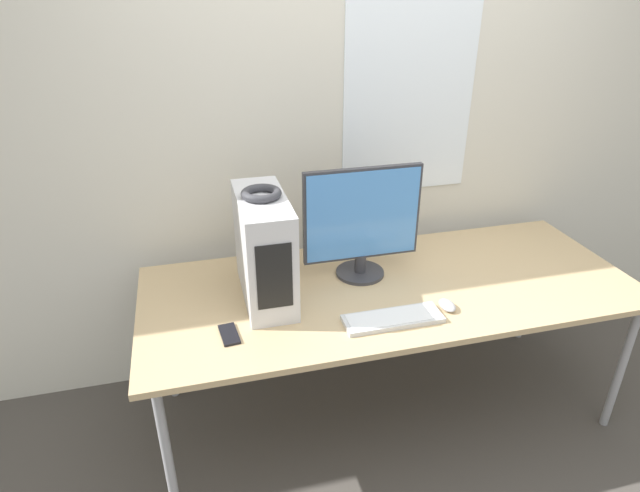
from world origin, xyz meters
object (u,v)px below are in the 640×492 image
headphones (261,193)px  keyboard (393,319)px  mouse (447,305)px  pc_tower (264,248)px  monitor_main (362,222)px  cell_phone (229,334)px

headphones → keyboard: 0.75m
keyboard → mouse: (0.26, 0.03, 0.00)m
headphones → mouse: size_ratio=1.66×
pc_tower → mouse: (0.73, -0.30, -0.22)m
pc_tower → headphones: (0.00, 0.00, 0.25)m
monitor_main → cell_phone: monitor_main is taller
headphones → monitor_main: bearing=8.9°
pc_tower → monitor_main: size_ratio=0.92×
pc_tower → mouse: 0.82m
monitor_main → pc_tower: bearing=-171.0°
monitor_main → cell_phone: 0.79m
pc_tower → monitor_main: (0.46, 0.07, 0.04)m
monitor_main → cell_phone: bearing=-153.0°
pc_tower → cell_phone: 0.40m
monitor_main → mouse: monitor_main is taller
monitor_main → keyboard: bearing=-88.8°
headphones → mouse: 0.92m
mouse → cell_phone: mouse is taller
pc_tower → mouse: bearing=-22.3°
pc_tower → cell_phone: pc_tower is taller
monitor_main → cell_phone: (-0.66, -0.33, -0.27)m
pc_tower → cell_phone: (-0.19, -0.26, -0.23)m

